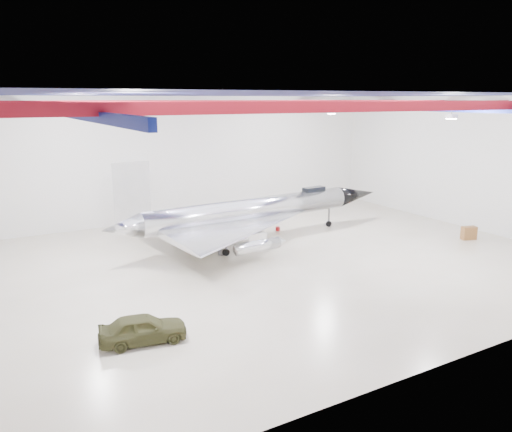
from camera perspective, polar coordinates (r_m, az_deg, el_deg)
floor at (r=33.64m, az=0.85°, el=-5.40°), size 40.00×40.00×0.00m
wall_back at (r=45.75m, az=-8.72°, el=6.51°), size 40.00×0.00×40.00m
wall_right at (r=45.70m, az=23.18°, el=5.58°), size 0.00×30.00×30.00m
ceiling at (r=31.87m, az=0.92°, el=13.68°), size 40.00×40.00×0.00m
ceiling_structure at (r=31.87m, az=0.92°, el=12.47°), size 39.50×29.50×1.08m
jet_aircraft at (r=38.22m, az=-0.62°, el=0.35°), size 24.87×15.13×6.78m
jeep at (r=23.60m, az=-12.81°, el=-12.43°), size 4.13×2.22×1.33m
desk at (r=42.45m, az=23.15°, el=-1.80°), size 1.24×0.87×1.03m
toolbox_red at (r=38.14m, az=-7.72°, el=-3.02°), size 0.47×0.39×0.30m
engine_drum at (r=35.39m, az=-4.01°, el=-4.15°), size 0.54×0.54×0.39m
parts_bin at (r=41.27m, az=0.11°, el=-1.53°), size 0.65×0.53×0.45m
tool_chest at (r=41.72m, az=2.51°, el=-1.46°), size 0.42×0.42×0.34m
oil_barrel at (r=37.13m, az=-6.56°, el=-3.37°), size 0.65×0.58×0.39m
spares_box at (r=42.42m, az=-4.97°, el=-1.20°), size 0.55×0.55×0.40m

